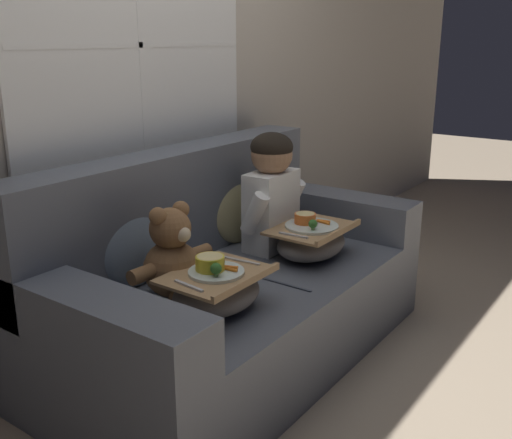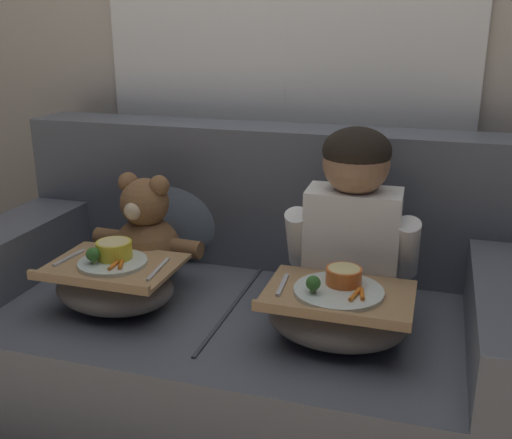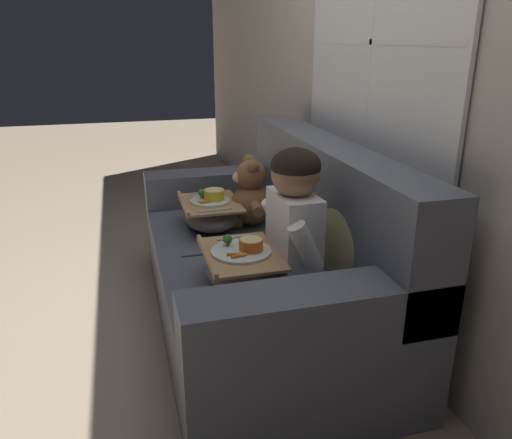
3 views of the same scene
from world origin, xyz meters
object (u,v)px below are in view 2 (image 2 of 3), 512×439
at_px(throw_pillow_behind_child, 361,227).
at_px(lap_tray_child, 337,315).
at_px(teddy_bear, 146,237).
at_px(child_figure, 354,212).
at_px(couch, 245,314).
at_px(throw_pillow_behind_teddy, 173,209).
at_px(lap_tray_teddy, 114,284).

xyz_separation_m(throw_pillow_behind_child, lap_tray_child, (-0.00, -0.45, -0.11)).
bearing_deg(teddy_bear, child_figure, 0.35).
relative_size(couch, throw_pillow_behind_teddy, 4.54).
relative_size(throw_pillow_behind_teddy, lap_tray_teddy, 1.03).
distance_m(child_figure, lap_tray_child, 0.33).
height_order(throw_pillow_behind_teddy, teddy_bear, throw_pillow_behind_teddy).
height_order(teddy_bear, lap_tray_teddy, teddy_bear).
distance_m(couch, throw_pillow_behind_child, 0.50).
distance_m(throw_pillow_behind_teddy, lap_tray_teddy, 0.46).
height_order(throw_pillow_behind_teddy, lap_tray_child, throw_pillow_behind_teddy).
xyz_separation_m(throw_pillow_behind_child, throw_pillow_behind_teddy, (-0.70, 0.00, 0.00)).
relative_size(throw_pillow_behind_child, lap_tray_child, 1.02).
relative_size(child_figure, lap_tray_teddy, 1.45).
height_order(throw_pillow_behind_child, lap_tray_child, throw_pillow_behind_child).
bearing_deg(couch, lap_tray_child, -33.94).
bearing_deg(throw_pillow_behind_teddy, lap_tray_teddy, -90.06).
distance_m(throw_pillow_behind_child, lap_tray_child, 0.46).
distance_m(couch, lap_tray_child, 0.46).
relative_size(teddy_bear, lap_tray_child, 1.00).
bearing_deg(child_figure, couch, 178.59).
bearing_deg(child_figure, lap_tray_teddy, -162.04).
bearing_deg(lap_tray_child, child_figure, 89.96).
bearing_deg(teddy_bear, throw_pillow_behind_teddy, 89.90).
height_order(child_figure, lap_tray_teddy, child_figure).
bearing_deg(lap_tray_child, throw_pillow_behind_teddy, 147.29).
bearing_deg(throw_pillow_behind_child, lap_tray_child, -90.01).
xyz_separation_m(throw_pillow_behind_child, lap_tray_teddy, (-0.70, -0.45, -0.11)).
bearing_deg(lap_tray_teddy, lap_tray_child, 0.02).
distance_m(child_figure, teddy_bear, 0.72).
distance_m(throw_pillow_behind_child, child_figure, 0.26).
distance_m(child_figure, lap_tray_teddy, 0.77).
distance_m(throw_pillow_behind_child, lap_tray_teddy, 0.84).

